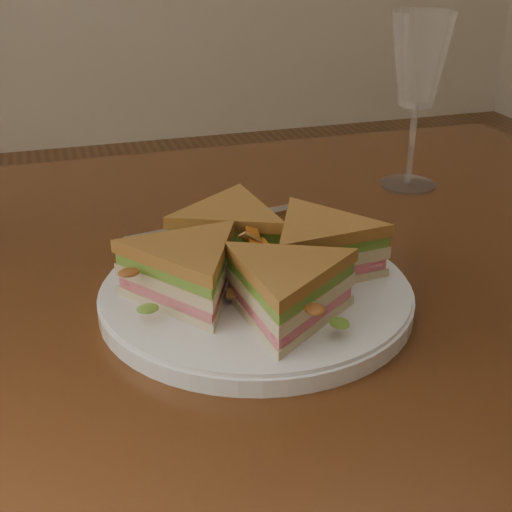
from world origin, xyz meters
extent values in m
cube|color=#361B0C|center=(0.00, 0.00, 0.73)|extent=(1.20, 0.80, 0.04)
cylinder|color=#311B0E|center=(0.54, 0.34, 0.35)|extent=(0.06, 0.06, 0.71)
cylinder|color=white|center=(0.03, -0.10, 0.76)|extent=(0.29, 0.29, 0.02)
cube|color=silver|center=(0.05, 0.06, 0.75)|extent=(0.13, 0.06, 0.00)
ellipsoid|color=silver|center=(-0.04, 0.03, 0.76)|extent=(0.05, 0.03, 0.01)
cube|color=silver|center=(0.05, 0.09, 0.75)|extent=(0.20, 0.05, 0.00)
cube|color=silver|center=(-0.04, 0.08, 0.75)|extent=(0.05, 0.02, 0.00)
cylinder|color=white|center=(0.32, 0.15, 0.75)|extent=(0.07, 0.07, 0.00)
cylinder|color=white|center=(0.32, 0.15, 0.81)|extent=(0.01, 0.01, 0.11)
cone|color=white|center=(0.32, 0.15, 0.92)|extent=(0.08, 0.08, 0.12)
camera|label=1|loc=(-0.14, -0.66, 1.08)|focal=50.00mm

